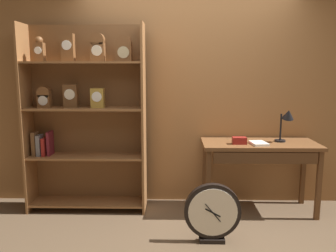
# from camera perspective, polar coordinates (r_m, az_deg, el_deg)

# --- Properties ---
(back_wood_panel) EXTENTS (4.80, 0.05, 2.60)m
(back_wood_panel) POSITION_cam_1_polar(r_m,az_deg,el_deg) (4.15, 3.34, 5.04)
(back_wood_panel) COLOR #9E6B3D
(back_wood_panel) RESTS_ON ground
(bookshelf) EXTENTS (1.34, 0.35, 2.11)m
(bookshelf) POSITION_cam_1_polar(r_m,az_deg,el_deg) (4.01, -13.69, 1.98)
(bookshelf) COLOR brown
(bookshelf) RESTS_ON ground
(workbench) EXTENTS (1.28, 0.56, 0.80)m
(workbench) POSITION_cam_1_polar(r_m,az_deg,el_deg) (4.00, 14.94, -4.19)
(workbench) COLOR brown
(workbench) RESTS_ON ground
(desk_lamp) EXTENTS (0.19, 0.19, 0.39)m
(desk_lamp) POSITION_cam_1_polar(r_m,az_deg,el_deg) (4.05, 19.01, 1.12)
(desk_lamp) COLOR black
(desk_lamp) RESTS_ON workbench
(toolbox_small) EXTENTS (0.15, 0.10, 0.08)m
(toolbox_small) POSITION_cam_1_polar(r_m,az_deg,el_deg) (3.86, 11.70, -2.37)
(toolbox_small) COLOR maroon
(toolbox_small) RESTS_ON workbench
(open_repair_manual) EXTENTS (0.19, 0.24, 0.02)m
(open_repair_manual) POSITION_cam_1_polar(r_m,az_deg,el_deg) (3.89, 14.77, -2.78)
(open_repair_manual) COLOR silver
(open_repair_manual) RESTS_ON workbench
(round_clock_large) EXTENTS (0.53, 0.11, 0.57)m
(round_clock_large) POSITION_cam_1_polar(r_m,az_deg,el_deg) (3.34, 7.35, -14.03)
(round_clock_large) COLOR black
(round_clock_large) RESTS_ON ground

